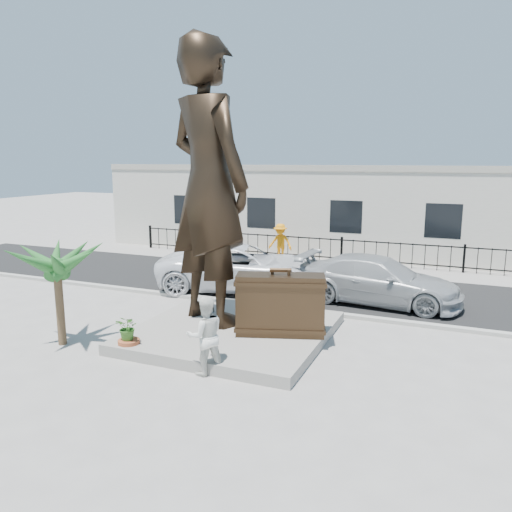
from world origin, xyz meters
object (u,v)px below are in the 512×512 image
Objects in this scene: suitcase at (280,305)px; statue at (209,184)px; tourist at (205,336)px; car_white at (241,267)px.

statue is at bearing 152.10° from suitcase.
car_white is (-2.40, 7.35, -0.05)m from tourist.
tourist is at bearing -129.60° from suitcase.
suitcase reaches higher than tourist.
tourist is (1.35, -2.86, -3.36)m from statue.
car_white is at bearing 106.61° from suitcase.
suitcase is at bearing -152.28° from tourist.
statue is at bearing 176.39° from car_white.
suitcase is 5.96m from car_white.
statue reaches higher than tourist.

